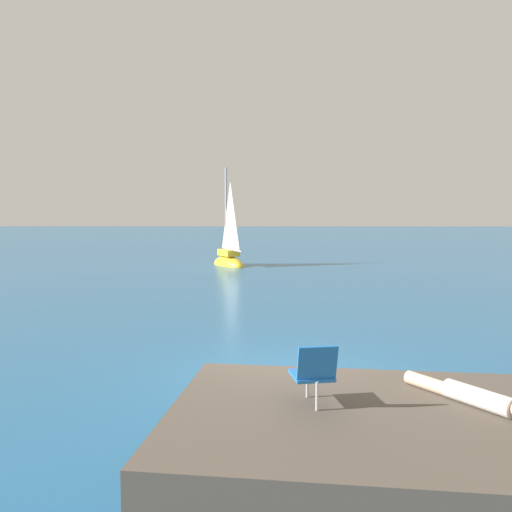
{
  "coord_description": "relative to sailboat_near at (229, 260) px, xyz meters",
  "views": [
    {
      "loc": [
        -0.28,
        -9.46,
        2.95
      ],
      "look_at": [
        -0.87,
        14.81,
        0.84
      ],
      "focal_mm": 38.78,
      "sensor_mm": 36.0,
      "label": 1
    }
  ],
  "objects": [
    {
      "name": "shore_ledge",
      "position": [
        3.78,
        -21.94,
        -0.03
      ],
      "size": [
        6.11,
        4.16,
        0.54
      ],
      "primitive_type": "cube",
      "rotation": [
        0.0,
        0.0,
        -0.1
      ],
      "color": "brown",
      "rests_on": "ground"
    },
    {
      "name": "boulder_inland",
      "position": [
        5.55,
        -20.27,
        -0.3
      ],
      "size": [
        0.9,
        0.92,
        0.49
      ],
      "primitive_type": "cube",
      "rotation": [
        0.14,
        0.04,
        1.03
      ],
      "color": "#4C4B3D",
      "rests_on": "ground"
    },
    {
      "name": "boulder_seaward",
      "position": [
        4.9,
        -20.28,
        -0.3
      ],
      "size": [
        1.11,
        0.86,
        0.69
      ],
      "primitive_type": "cube",
      "rotation": [
        -0.02,
        -0.11,
        0.03
      ],
      "color": "brown",
      "rests_on": "ground"
    },
    {
      "name": "sailboat_near",
      "position": [
        0.0,
        0.0,
        0.0
      ],
      "size": [
        2.31,
        3.01,
        5.52
      ],
      "rotation": [
        0.0,
        0.0,
        2.09
      ],
      "color": "yellow",
      "rests_on": "ground"
    },
    {
      "name": "ground_plane",
      "position": [
        2.38,
        -18.83,
        -0.3
      ],
      "size": [
        160.0,
        160.0,
        0.0
      ],
      "primitive_type": "plane",
      "color": "#236093"
    },
    {
      "name": "person_sunbather",
      "position": [
        4.57,
        -21.59,
        0.35
      ],
      "size": [
        1.11,
        1.53,
        0.25
      ],
      "rotation": [
        0.0,
        0.0,
        2.16
      ],
      "color": "white",
      "rests_on": "shore_ledge"
    },
    {
      "name": "beach_chair",
      "position": [
        2.65,
        -21.7,
        0.68
      ],
      "size": [
        0.58,
        0.67,
        0.8
      ],
      "rotation": [
        0.0,
        0.0,
        1.75
      ],
      "color": "blue",
      "rests_on": "shore_ledge"
    }
  ]
}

